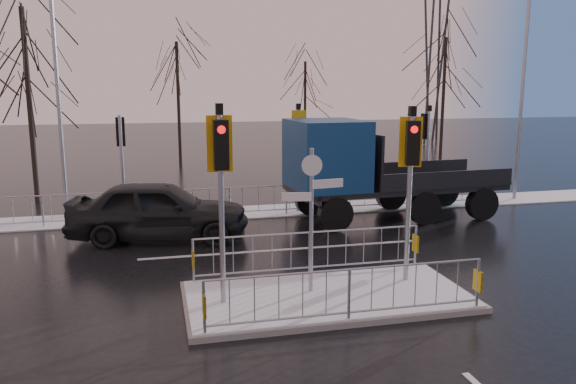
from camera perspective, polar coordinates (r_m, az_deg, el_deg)
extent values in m
plane|color=black|center=(12.19, 3.95, -10.83)|extent=(120.00, 120.00, 0.00)
cube|color=white|center=(20.21, -3.33, -2.01)|extent=(30.00, 2.00, 0.04)
cube|color=silver|center=(15.66, -0.21, -5.85)|extent=(8.00, 0.15, 0.01)
cube|color=slate|center=(12.17, 3.96, -10.56)|extent=(6.00, 3.00, 0.12)
cube|color=white|center=(12.14, 3.96, -10.23)|extent=(5.85, 2.85, 0.03)
cube|color=gold|center=(10.20, -8.51, -11.31)|extent=(0.05, 0.28, 0.42)
cube|color=gold|center=(11.87, 18.74, -8.55)|extent=(0.05, 0.28, 0.42)
cube|color=gold|center=(12.79, -9.61, -6.73)|extent=(0.05, 0.28, 0.42)
cube|color=gold|center=(14.17, 12.82, -5.12)|extent=(0.05, 0.28, 0.42)
cylinder|color=#9397A0|center=(11.15, -6.77, -2.06)|extent=(0.11, 0.11, 3.80)
cube|color=black|center=(10.76, -6.82, 4.76)|extent=(0.28, 0.22, 0.95)
cylinder|color=red|center=(10.62, -6.78, 6.31)|extent=(0.16, 0.04, 0.16)
cube|color=#D39B0C|center=(11.01, -6.97, 4.89)|extent=(0.50, 0.03, 1.10)
cube|color=black|center=(10.89, -7.01, 8.36)|extent=(0.14, 0.14, 0.22)
cylinder|color=#9397A0|center=(12.71, 12.17, -0.88)|extent=(0.11, 0.11, 3.70)
cube|color=black|center=(12.34, 12.56, 4.87)|extent=(0.33, 0.28, 0.95)
cylinder|color=red|center=(12.21, 12.71, 6.22)|extent=(0.16, 0.08, 0.16)
cube|color=#D39B0C|center=(12.58, 12.34, 4.99)|extent=(0.49, 0.16, 1.10)
cube|color=black|center=(12.47, 12.53, 8.02)|extent=(0.14, 0.14, 0.22)
cylinder|color=#9397A0|center=(11.79, 2.37, -3.05)|extent=(0.09, 0.09, 3.10)
cube|color=silver|center=(11.72, 4.05, 0.85)|extent=(0.70, 0.14, 0.18)
cube|color=silver|center=(11.59, 0.87, -0.49)|extent=(0.62, 0.15, 0.18)
cylinder|color=silver|center=(11.53, 2.46, 2.72)|extent=(0.44, 0.03, 0.44)
cylinder|color=#9397A0|center=(19.33, -16.48, 2.31)|extent=(0.11, 0.11, 3.50)
cube|color=black|center=(19.38, -16.65, 5.90)|extent=(0.28, 0.22, 0.95)
cylinder|color=red|center=(19.46, -16.68, 6.80)|extent=(0.16, 0.04, 0.16)
cylinder|color=#9397A0|center=(19.91, 1.03, 3.13)|extent=(0.11, 0.11, 3.60)
cube|color=black|center=(19.96, 0.91, 6.76)|extent=(0.28, 0.22, 0.95)
cylinder|color=red|center=(20.04, 0.84, 7.64)|extent=(0.16, 0.04, 0.16)
cube|color=#D39B0C|center=(19.72, 1.09, 6.71)|extent=(0.50, 0.03, 1.10)
cube|color=black|center=(19.75, 1.05, 8.66)|extent=(0.14, 0.14, 0.22)
cylinder|color=#9397A0|center=(21.70, 13.94, 3.32)|extent=(0.11, 0.11, 3.50)
cube|color=black|center=(21.72, 13.76, 6.51)|extent=(0.33, 0.28, 0.95)
cylinder|color=red|center=(21.78, 13.61, 7.32)|extent=(0.16, 0.08, 0.16)
cube|color=black|center=(21.55, 14.17, 8.25)|extent=(0.14, 0.14, 0.22)
imported|color=black|center=(16.91, -12.96, -1.80)|extent=(5.45, 2.86, 1.77)
cylinder|color=black|center=(17.51, 4.83, -2.24)|extent=(1.13, 0.40, 1.11)
cylinder|color=black|center=(19.64, 2.32, -0.79)|extent=(1.13, 0.40, 1.11)
cylinder|color=black|center=(18.86, 13.63, -1.57)|extent=(1.13, 0.40, 1.11)
cylinder|color=black|center=(20.85, 10.40, -0.28)|extent=(1.13, 0.40, 1.11)
cylinder|color=black|center=(20.06, 19.10, -1.13)|extent=(1.13, 0.40, 1.11)
cylinder|color=black|center=(21.95, 15.56, 0.05)|extent=(1.13, 0.40, 1.11)
cube|color=black|center=(19.54, 10.86, 0.56)|extent=(7.46, 2.99, 0.18)
cube|color=navy|center=(18.32, 3.89, 3.84)|extent=(2.37, 2.79, 2.22)
cube|color=black|center=(18.68, 7.01, 5.29)|extent=(0.18, 2.22, 1.22)
cube|color=#2D3033|center=(18.29, 1.89, -0.05)|extent=(0.29, 2.55, 0.39)
cube|color=black|center=(20.11, 13.95, 1.17)|extent=(5.03, 2.95, 0.13)
cube|color=black|center=(18.87, 7.83, 3.50)|extent=(0.25, 2.66, 1.66)
cylinder|color=black|center=(23.77, -24.76, 7.85)|extent=(0.20, 0.20, 7.36)
cylinder|color=black|center=(32.86, -11.06, 8.76)|extent=(0.19, 0.19, 6.90)
cylinder|color=black|center=(36.10, 1.74, 8.38)|extent=(0.16, 0.16, 5.98)
cylinder|color=black|center=(36.28, 15.49, 9.11)|extent=(0.20, 0.20, 7.36)
cylinder|color=#9397A0|center=(23.82, 22.65, 8.78)|extent=(0.14, 0.14, 8.00)
cylinder|color=#9397A0|center=(20.54, -22.31, 8.90)|extent=(0.14, 0.14, 8.20)
cylinder|color=#2D3033|center=(47.23, 15.17, 17.11)|extent=(1.18, 1.18, 19.97)
cylinder|color=#2D3033|center=(46.68, 13.81, 17.25)|extent=(1.18, 1.18, 19.97)
cylinder|color=#2D3033|center=(46.18, 15.90, 17.22)|extent=(1.18, 1.18, 19.97)
cylinder|color=#2D3033|center=(45.62, 14.53, 17.37)|extent=(1.18, 1.18, 19.97)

